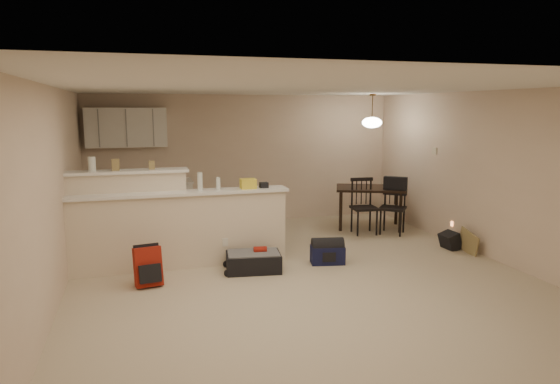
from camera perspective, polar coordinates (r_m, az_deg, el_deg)
name	(u,v)px	position (r m, az deg, el deg)	size (l,w,h in m)	color
room	(302,185)	(6.51, 2.58, 0.80)	(7.00, 7.02, 2.50)	#C4B396
breakfast_bar	(162,225)	(7.26, -13.33, -3.70)	(3.08, 0.58, 1.39)	beige
upper_cabinets	(126,127)	(9.41, -17.15, 7.06)	(1.40, 0.34, 0.70)	white
kitchen_counter	(142,208)	(9.44, -15.51, -1.73)	(1.80, 0.60, 0.90)	white
thermostat	(435,151)	(9.20, 17.26, 4.51)	(0.02, 0.12, 0.12)	beige
jar	(92,164)	(7.26, -20.70, 3.01)	(0.10, 0.10, 0.20)	silver
cereal_box	(116,165)	(7.25, -18.28, 2.98)	(0.10, 0.07, 0.16)	olive
small_box	(152,165)	(7.25, -14.45, 3.00)	(0.08, 0.06, 0.12)	olive
bottle_a	(200,182)	(7.11, -9.13, 1.19)	(0.07, 0.07, 0.26)	silver
bottle_b	(218,184)	(7.15, -7.08, 0.96)	(0.06, 0.06, 0.18)	silver
bag_lump	(248,184)	(7.24, -3.66, 0.95)	(0.22, 0.18, 0.14)	olive
pouch	(264,185)	(7.30, -1.85, 0.80)	(0.12, 0.10, 0.08)	olive
dining_table	(370,192)	(9.52, 10.22, -0.01)	(1.47, 1.25, 0.78)	black
pendant_lamp	(372,122)	(9.40, 10.46, 7.87)	(0.36, 0.36, 0.62)	brown
dining_chair_near	(364,206)	(9.07, 9.63, -1.64)	(0.44, 0.42, 1.00)	black
dining_chair_far	(393,207)	(9.17, 12.75, -1.64)	(0.44, 0.42, 1.00)	black
suitcase	(253,262)	(7.01, -3.05, -8.00)	(0.74, 0.48, 0.25)	black
red_backpack	(148,266)	(6.63, -14.86, -8.23)	(0.33, 0.21, 0.50)	maroon
navy_duffel	(327,255)	(7.36, 5.44, -7.13)	(0.48, 0.26, 0.26)	#12163B
black_daypack	(450,241)	(8.51, 18.86, -5.31)	(0.30, 0.21, 0.26)	black
cardboard_sheet	(469,242)	(8.34, 20.75, -5.42)	(0.46, 0.02, 0.35)	olive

